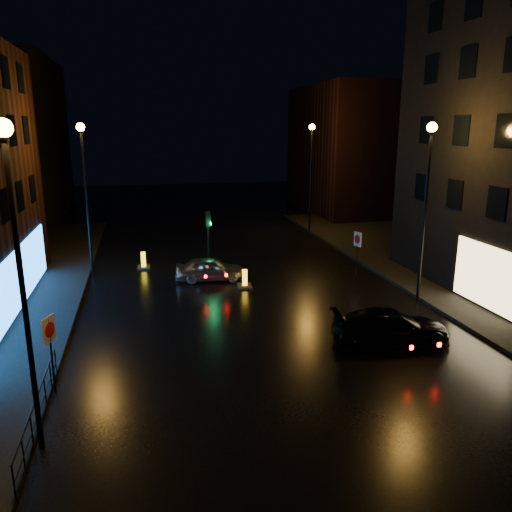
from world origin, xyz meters
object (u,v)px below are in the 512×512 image
at_px(silver_hatchback, 210,269).
at_px(bollard_far, 144,265).
at_px(road_sign_left, 50,336).
at_px(road_sign_right, 357,243).
at_px(bollard_near, 245,283).
at_px(traffic_signal, 209,260).
at_px(dark_sedan, 391,327).

distance_m(silver_hatchback, bollard_far, 4.84).
relative_size(road_sign_left, road_sign_right, 1.01).
distance_m(bollard_near, road_sign_left, 12.29).
height_order(silver_hatchback, road_sign_left, road_sign_left).
relative_size(traffic_signal, road_sign_left, 1.36).
bearing_deg(bollard_far, road_sign_right, -18.19).
relative_size(dark_sedan, bollard_far, 4.00).
relative_size(bollard_near, road_sign_left, 0.45).
bearing_deg(traffic_signal, silver_hatchback, -96.13).
height_order(traffic_signal, silver_hatchback, traffic_signal).
bearing_deg(silver_hatchback, traffic_signal, -0.40).
bearing_deg(silver_hatchback, bollard_far, 52.87).
bearing_deg(bollard_far, traffic_signal, -13.13).
relative_size(bollard_far, road_sign_left, 0.45).
bearing_deg(road_sign_right, traffic_signal, -36.04).
bearing_deg(silver_hatchback, dark_sedan, -143.84).
height_order(road_sign_left, road_sign_right, road_sign_left).
bearing_deg(road_sign_left, traffic_signal, 85.47).
bearing_deg(bollard_near, road_sign_right, 11.67).
bearing_deg(road_sign_left, bollard_near, 71.24).
relative_size(traffic_signal, road_sign_right, 1.38).
bearing_deg(bollard_near, bollard_far, 142.12).
distance_m(traffic_signal, bollard_near, 4.14).
bearing_deg(road_sign_right, bollard_near, -8.10).
relative_size(traffic_signal, silver_hatchback, 0.92).
bearing_deg(road_sign_right, silver_hatchback, -20.39).
distance_m(traffic_signal, silver_hatchback, 2.32).
xyz_separation_m(bollard_near, road_sign_left, (-8.06, -9.12, 1.69)).
bearing_deg(road_sign_left, silver_hatchback, 81.65).
xyz_separation_m(dark_sedan, road_sign_right, (2.50, 8.82, 1.21)).
xyz_separation_m(traffic_signal, bollard_far, (-3.78, 0.98, -0.29)).
bearing_deg(bollard_near, road_sign_left, -125.85).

